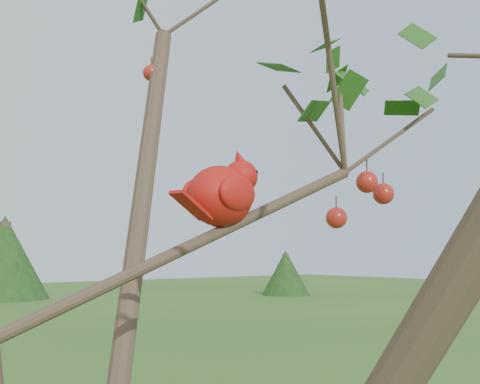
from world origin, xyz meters
The scene contains 2 objects.
crabapple_tree centered at (0.03, -0.02, 2.12)m, with size 2.35×2.05×2.95m.
cardinal centered at (0.30, 0.07, 2.15)m, with size 0.19×0.12×0.14m.
Camera 1 is at (-0.33, -0.74, 2.06)m, focal length 50.00 mm.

